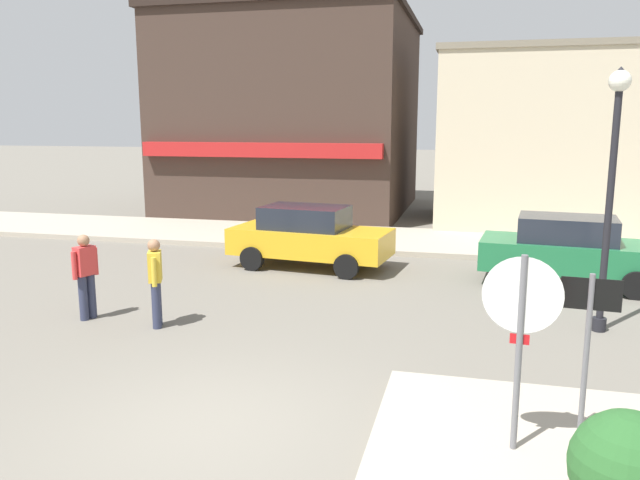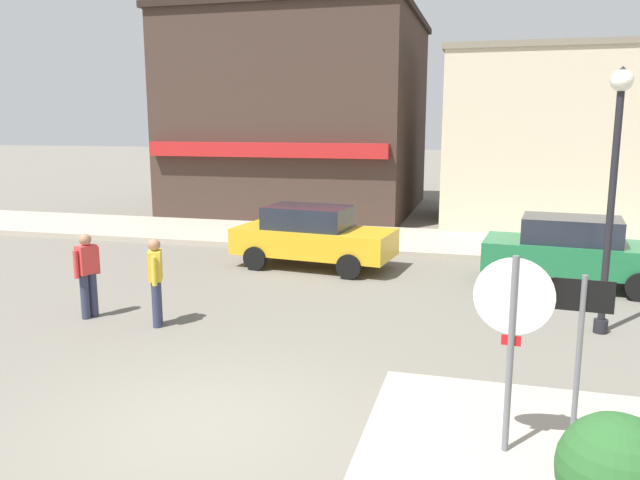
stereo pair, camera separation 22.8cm
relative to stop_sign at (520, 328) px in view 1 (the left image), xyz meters
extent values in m
plane|color=#6B665B|center=(-3.48, -0.09, -1.52)|extent=(160.00, 160.00, 0.00)
cube|color=#A89E8C|center=(-3.48, 12.25, -1.44)|extent=(80.00, 4.00, 0.15)
cylinder|color=slate|center=(0.00, -0.01, -0.37)|extent=(0.07, 0.07, 2.30)
cylinder|color=red|center=(0.00, 0.01, 0.35)|extent=(0.76, 0.08, 0.76)
cylinder|color=white|center=(0.00, 0.00, 0.35)|extent=(0.82, 0.08, 0.82)
cube|color=red|center=(0.00, 0.01, -0.13)|extent=(0.20, 0.03, 0.11)
cylinder|color=slate|center=(0.69, 0.17, -0.47)|extent=(0.06, 0.06, 2.10)
cube|color=black|center=(0.69, 0.18, 0.36)|extent=(0.60, 0.06, 0.34)
cube|color=white|center=(0.69, 0.19, 0.36)|extent=(0.54, 0.05, 0.29)
cube|color=black|center=(0.69, 0.19, 0.36)|extent=(0.34, 0.03, 0.08)
sphere|color=#285B28|center=(0.85, -1.20, -0.79)|extent=(1.00, 1.00, 1.00)
cylinder|color=black|center=(1.72, 4.88, 0.58)|extent=(0.12, 0.12, 4.20)
cylinder|color=black|center=(1.72, 4.88, -1.40)|extent=(0.24, 0.24, 0.24)
sphere|color=white|center=(1.72, 4.88, 2.79)|extent=(0.36, 0.36, 0.36)
cone|color=black|center=(1.72, 4.88, 2.94)|extent=(0.32, 0.32, 0.18)
cube|color=gold|center=(-4.50, 8.44, -0.85)|extent=(4.17, 2.16, 0.66)
cube|color=#1E232D|center=(-4.65, 8.46, -0.24)|extent=(2.23, 1.63, 0.56)
cylinder|color=black|center=(-3.17, 9.14, -1.22)|extent=(0.62, 0.25, 0.60)
cylinder|color=black|center=(-3.37, 7.45, -1.22)|extent=(0.62, 0.25, 0.60)
cylinder|color=black|center=(-5.64, 9.43, -1.22)|extent=(0.62, 0.25, 0.60)
cylinder|color=black|center=(-5.84, 7.74, -1.22)|extent=(0.62, 0.25, 0.60)
cube|color=#1E6B3D|center=(1.69, 8.19, -0.85)|extent=(4.16, 2.11, 0.66)
cube|color=#1E232D|center=(1.54, 8.20, -0.24)|extent=(2.22, 1.61, 0.56)
cylinder|color=black|center=(3.01, 8.90, -1.22)|extent=(0.62, 0.24, 0.60)
cylinder|color=black|center=(2.83, 7.21, -1.22)|extent=(0.62, 0.24, 0.60)
cylinder|color=black|center=(0.55, 9.16, -1.22)|extent=(0.62, 0.24, 0.60)
cylinder|color=black|center=(0.37, 7.47, -1.22)|extent=(0.62, 0.24, 0.60)
cylinder|color=#2D334C|center=(-6.02, 3.28, -1.09)|extent=(0.16, 0.16, 0.85)
cylinder|color=#2D334C|center=(-5.95, 3.12, -1.09)|extent=(0.16, 0.16, 0.85)
cube|color=gold|center=(-5.99, 3.20, -0.40)|extent=(0.35, 0.42, 0.54)
sphere|color=#9E7051|center=(-5.99, 3.20, -0.02)|extent=(0.22, 0.22, 0.22)
cylinder|color=gold|center=(-6.08, 3.41, -0.45)|extent=(0.12, 0.12, 0.52)
cylinder|color=gold|center=(-5.89, 2.99, -0.45)|extent=(0.12, 0.12, 0.52)
cylinder|color=#2D334C|center=(-7.44, 3.39, -1.09)|extent=(0.16, 0.16, 0.85)
cylinder|color=#2D334C|center=(-7.50, 3.22, -1.09)|extent=(0.16, 0.16, 0.85)
cube|color=#D13838|center=(-7.47, 3.30, -0.40)|extent=(0.33, 0.41, 0.54)
sphere|color=#9E7051|center=(-7.47, 3.30, -0.02)|extent=(0.22, 0.22, 0.22)
cylinder|color=#D13838|center=(-7.40, 3.52, -0.45)|extent=(0.11, 0.11, 0.52)
cylinder|color=#D13838|center=(-7.55, 3.09, -0.45)|extent=(0.11, 0.11, 0.52)
cube|color=#3D2D26|center=(-7.86, 18.97, 2.30)|extent=(9.16, 9.44, 7.63)
cube|color=#B21E1E|center=(-7.86, 14.10, 1.18)|extent=(8.70, 0.40, 0.50)
cube|color=black|center=(-7.86, 18.97, 6.24)|extent=(9.43, 9.72, 0.24)
cube|color=beige|center=(2.65, 17.06, 1.42)|extent=(8.89, 6.38, 5.88)
cube|color=gray|center=(2.65, 17.06, 4.46)|extent=(9.07, 6.51, 0.20)
camera|label=1|loc=(-0.54, -6.57, 2.12)|focal=35.00mm
camera|label=2|loc=(-0.32, -6.51, 2.12)|focal=35.00mm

